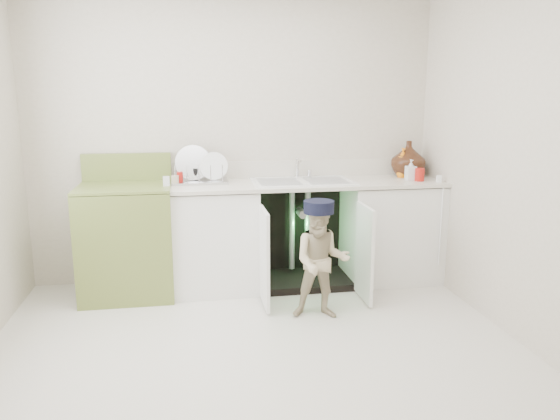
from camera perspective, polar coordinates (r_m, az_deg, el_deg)
The scene contains 5 objects.
ground at distance 3.69m, azimuth -2.40°, elevation -14.27°, with size 3.50×3.50×0.00m, color beige.
room_shell at distance 3.33m, azimuth -2.60°, elevation 5.38°, with size 6.00×5.50×1.26m.
counter_run at distance 4.74m, azimuth 2.63°, elevation -2.10°, with size 2.44×1.02×1.22m.
avocado_stove at distance 4.64m, azimuth -15.66°, elevation -2.91°, with size 0.74×0.65×1.14m.
repair_worker at distance 4.02m, azimuth 4.34°, elevation -5.15°, with size 0.48×0.63×0.88m.
Camera 1 is at (-0.40, -3.28, 1.64)m, focal length 35.00 mm.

